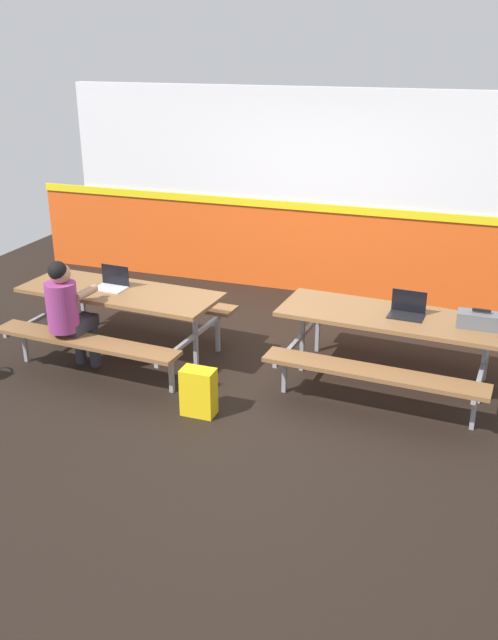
% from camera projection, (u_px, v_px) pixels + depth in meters
% --- Properties ---
extents(ground_plane, '(10.00, 10.00, 0.02)m').
position_uv_depth(ground_plane, '(247.00, 373.00, 6.97)').
color(ground_plane, black).
extents(accent_backdrop, '(8.00, 0.14, 2.60)m').
position_uv_depth(accent_backdrop, '(316.00, 199.00, 8.76)').
color(accent_backdrop, '#E55119').
rests_on(accent_backdrop, ground).
extents(picnic_table_left, '(2.13, 1.67, 0.74)m').
position_uv_depth(picnic_table_left, '(120.00, 305.00, 7.11)').
color(picnic_table_left, brown).
rests_on(picnic_table_left, ground).
extents(picnic_table_right, '(2.13, 1.67, 0.74)m').
position_uv_depth(picnic_table_right, '(390.00, 331.00, 6.49)').
color(picnic_table_right, brown).
rests_on(picnic_table_right, ground).
extents(student_nearer, '(0.38, 0.53, 1.21)m').
position_uv_depth(student_nearer, '(68.00, 308.00, 6.67)').
color(student_nearer, '#2D2D38').
rests_on(student_nearer, ground).
extents(laptop_silver, '(0.33, 0.24, 0.22)m').
position_uv_depth(laptop_silver, '(112.00, 284.00, 7.10)').
color(laptop_silver, silver).
rests_on(laptop_silver, picnic_table_left).
extents(laptop_dark, '(0.33, 0.24, 0.22)m').
position_uv_depth(laptop_dark, '(407.00, 311.00, 6.39)').
color(laptop_dark, black).
rests_on(laptop_dark, picnic_table_right).
extents(toolbox_grey, '(0.40, 0.18, 0.18)m').
position_uv_depth(toolbox_grey, '(480.00, 320.00, 6.11)').
color(toolbox_grey, '#595B60').
rests_on(toolbox_grey, picnic_table_right).
extents(backpack_dark, '(0.30, 0.22, 0.44)m').
position_uv_depth(backpack_dark, '(199.00, 392.00, 6.12)').
color(backpack_dark, yellow).
rests_on(backpack_dark, ground).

